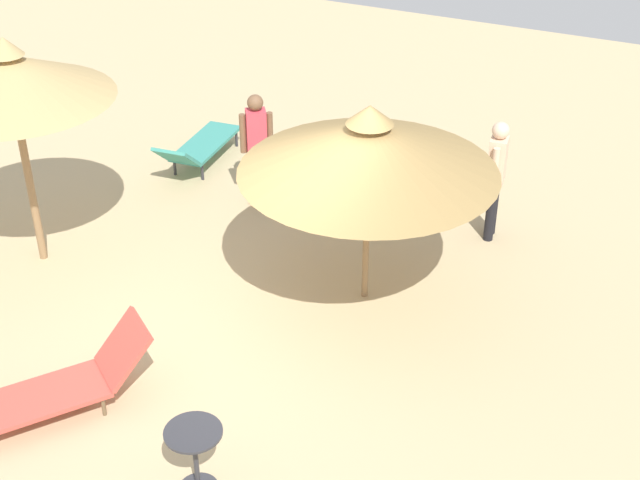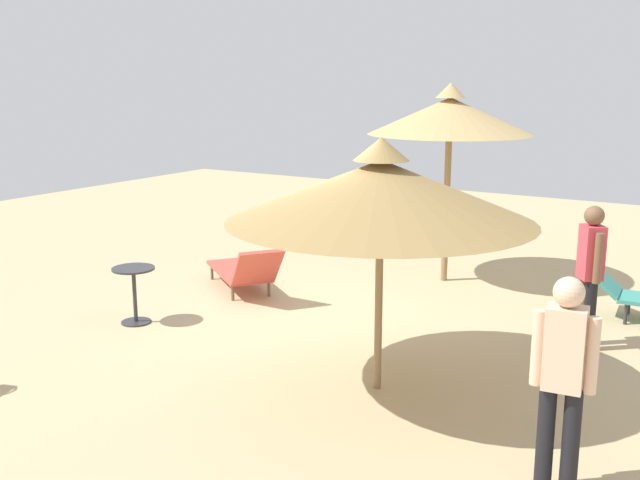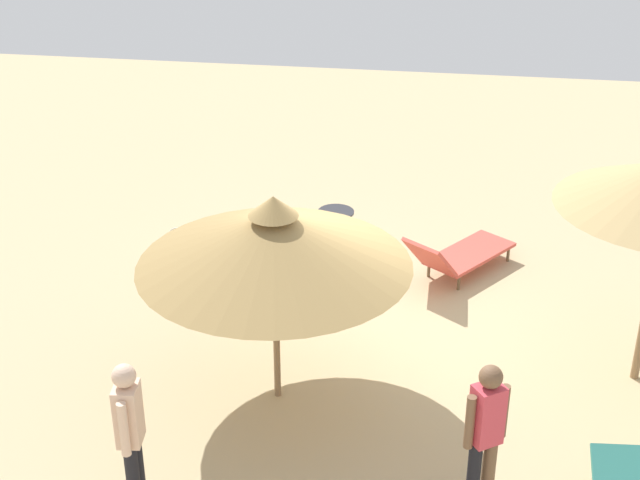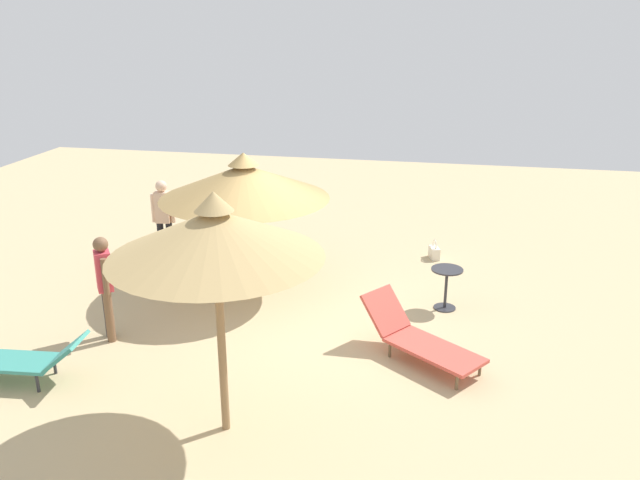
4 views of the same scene
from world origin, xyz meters
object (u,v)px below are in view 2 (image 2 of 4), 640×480
Objects in this scene: parasol_umbrella_far_left at (381,191)px; person_standing_near_right at (563,372)px; parasol_umbrella_near_left at (450,116)px; lounge_chair_edge at (245,270)px; person_standing_far_right at (590,268)px; side_table_round at (134,286)px.

person_standing_near_right is at bearing -25.95° from parasol_umbrella_far_left.
parasol_umbrella_far_left is 1.00× the size of parasol_umbrella_near_left.
lounge_chair_edge is 1.15× the size of person_standing_far_right.
person_standing_far_right reaches higher than lounge_chair_edge.
lounge_chair_edge is (-2.17, -2.15, -2.14)m from parasol_umbrella_near_left.
side_table_round is (-2.54, -3.93, -2.00)m from parasol_umbrella_near_left.
parasol_umbrella_far_left is at bearing -31.83° from lounge_chair_edge.
parasol_umbrella_near_left is (-0.99, 4.11, 0.49)m from parasol_umbrella_far_left.
person_standing_far_right is at bearing -36.37° from parasol_umbrella_near_left.
lounge_chair_edge is at bearing -135.36° from parasol_umbrella_near_left.
person_standing_far_right is (-0.51, 3.25, -0.01)m from person_standing_near_right.
lounge_chair_edge is at bearing -176.17° from person_standing_far_right.
parasol_umbrella_near_left is at bearing 120.54° from person_standing_near_right.
side_table_round is at bearing -101.60° from lounge_chair_edge.
side_table_round is (-3.53, 0.18, -1.51)m from parasol_umbrella_far_left.
person_standing_near_right is 3.29m from person_standing_far_right.
person_standing_far_right is (4.66, 0.31, 0.60)m from lounge_chair_edge.
parasol_umbrella_far_left is at bearing -76.44° from parasol_umbrella_near_left.
parasol_umbrella_far_left is 2.47m from person_standing_near_right.
person_standing_near_right reaches higher than side_table_round.
parasol_umbrella_far_left is at bearing -123.35° from person_standing_far_right.
parasol_umbrella_near_left reaches higher than parasol_umbrella_far_left.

